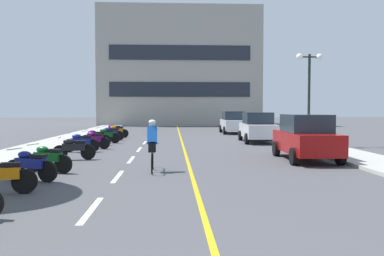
# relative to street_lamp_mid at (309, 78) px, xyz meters

# --- Properties ---
(ground_plane) EXTENTS (140.00, 140.00, 0.00)m
(ground_plane) POSITION_rel_street_lamp_mid_xyz_m (-7.09, 1.62, -3.73)
(ground_plane) COLOR #47474C
(curb_left) EXTENTS (2.40, 72.00, 0.12)m
(curb_left) POSITION_rel_street_lamp_mid_xyz_m (-14.29, 4.62, -3.67)
(curb_left) COLOR #A8A8A3
(curb_left) RESTS_ON ground
(curb_right) EXTENTS (2.40, 72.00, 0.12)m
(curb_right) POSITION_rel_street_lamp_mid_xyz_m (0.11, 4.62, -3.67)
(curb_right) COLOR #A8A8A3
(curb_right) RESTS_ON ground
(lane_dash_1) EXTENTS (0.14, 2.20, 0.01)m
(lane_dash_1) POSITION_rel_street_lamp_mid_xyz_m (-9.09, -13.38, -3.72)
(lane_dash_1) COLOR silver
(lane_dash_1) RESTS_ON ground
(lane_dash_2) EXTENTS (0.14, 2.20, 0.01)m
(lane_dash_2) POSITION_rel_street_lamp_mid_xyz_m (-9.09, -9.38, -3.72)
(lane_dash_2) COLOR silver
(lane_dash_2) RESTS_ON ground
(lane_dash_3) EXTENTS (0.14, 2.20, 0.01)m
(lane_dash_3) POSITION_rel_street_lamp_mid_xyz_m (-9.09, -5.38, -3.72)
(lane_dash_3) COLOR silver
(lane_dash_3) RESTS_ON ground
(lane_dash_4) EXTENTS (0.14, 2.20, 0.01)m
(lane_dash_4) POSITION_rel_street_lamp_mid_xyz_m (-9.09, -1.38, -3.72)
(lane_dash_4) COLOR silver
(lane_dash_4) RESTS_ON ground
(lane_dash_5) EXTENTS (0.14, 2.20, 0.01)m
(lane_dash_5) POSITION_rel_street_lamp_mid_xyz_m (-9.09, 2.62, -3.72)
(lane_dash_5) COLOR silver
(lane_dash_5) RESTS_ON ground
(lane_dash_6) EXTENTS (0.14, 2.20, 0.01)m
(lane_dash_6) POSITION_rel_street_lamp_mid_xyz_m (-9.09, 6.62, -3.72)
(lane_dash_6) COLOR silver
(lane_dash_6) RESTS_ON ground
(lane_dash_7) EXTENTS (0.14, 2.20, 0.01)m
(lane_dash_7) POSITION_rel_street_lamp_mid_xyz_m (-9.09, 10.62, -3.72)
(lane_dash_7) COLOR silver
(lane_dash_7) RESTS_ON ground
(lane_dash_8) EXTENTS (0.14, 2.20, 0.01)m
(lane_dash_8) POSITION_rel_street_lamp_mid_xyz_m (-9.09, 14.62, -3.72)
(lane_dash_8) COLOR silver
(lane_dash_8) RESTS_ON ground
(lane_dash_9) EXTENTS (0.14, 2.20, 0.01)m
(lane_dash_9) POSITION_rel_street_lamp_mid_xyz_m (-9.09, 18.62, -3.72)
(lane_dash_9) COLOR silver
(lane_dash_9) RESTS_ON ground
(lane_dash_10) EXTENTS (0.14, 2.20, 0.01)m
(lane_dash_10) POSITION_rel_street_lamp_mid_xyz_m (-9.09, 22.62, -3.72)
(lane_dash_10) COLOR silver
(lane_dash_10) RESTS_ON ground
(lane_dash_11) EXTENTS (0.14, 2.20, 0.01)m
(lane_dash_11) POSITION_rel_street_lamp_mid_xyz_m (-9.09, 26.62, -3.72)
(lane_dash_11) COLOR silver
(lane_dash_11) RESTS_ON ground
(centre_line_yellow) EXTENTS (0.12, 66.00, 0.01)m
(centre_line_yellow) POSITION_rel_street_lamp_mid_xyz_m (-6.84, 4.62, -3.72)
(centre_line_yellow) COLOR gold
(centre_line_yellow) RESTS_ON ground
(office_building) EXTENTS (19.57, 8.82, 14.25)m
(office_building) POSITION_rel_street_lamp_mid_xyz_m (-6.47, 29.97, 3.40)
(office_building) COLOR #9E998E
(office_building) RESTS_ON ground
(street_lamp_mid) EXTENTS (1.46, 0.36, 4.90)m
(street_lamp_mid) POSITION_rel_street_lamp_mid_xyz_m (0.00, 0.00, 0.00)
(street_lamp_mid) COLOR black
(street_lamp_mid) RESTS_ON curb_right
(parked_car_near) EXTENTS (2.02, 4.25, 1.82)m
(parked_car_near) POSITION_rel_street_lamp_mid_xyz_m (-2.14, -5.88, -2.81)
(parked_car_near) COLOR black
(parked_car_near) RESTS_ON ground
(parked_car_mid) EXTENTS (2.05, 4.26, 1.82)m
(parked_car_mid) POSITION_rel_street_lamp_mid_xyz_m (-2.25, 2.61, -2.81)
(parked_car_mid) COLOR black
(parked_car_mid) RESTS_ON ground
(parked_car_far) EXTENTS (1.96, 4.22, 1.82)m
(parked_car_far) POSITION_rel_street_lamp_mid_xyz_m (-2.43, 11.24, -2.81)
(parked_car_far) COLOR black
(parked_car_far) RESTS_ON ground
(motorcycle_4) EXTENTS (1.63, 0.81, 0.92)m
(motorcycle_4) POSITION_rel_street_lamp_mid_xyz_m (-11.45, -10.03, -3.25)
(motorcycle_4) COLOR black
(motorcycle_4) RESTS_ON ground
(motorcycle_5) EXTENTS (1.64, 0.78, 0.92)m
(motorcycle_5) POSITION_rel_street_lamp_mid_xyz_m (-11.42, -8.56, -3.25)
(motorcycle_5) COLOR black
(motorcycle_5) RESTS_ON ground
(motorcycle_6) EXTENTS (1.70, 0.60, 0.92)m
(motorcycle_6) POSITION_rel_street_lamp_mid_xyz_m (-11.38, -5.34, -3.25)
(motorcycle_6) COLOR black
(motorcycle_6) RESTS_ON ground
(motorcycle_7) EXTENTS (1.70, 0.60, 0.92)m
(motorcycle_7) POSITION_rel_street_lamp_mid_xyz_m (-11.74, -2.45, -3.25)
(motorcycle_7) COLOR black
(motorcycle_7) RESTS_ON ground
(motorcycle_8) EXTENTS (1.64, 0.79, 0.92)m
(motorcycle_8) POSITION_rel_street_lamp_mid_xyz_m (-11.41, -0.93, -3.25)
(motorcycle_8) COLOR black
(motorcycle_8) RESTS_ON ground
(motorcycle_9) EXTENTS (1.70, 0.60, 0.92)m
(motorcycle_9) POSITION_rel_street_lamp_mid_xyz_m (-11.68, 0.89, -3.25)
(motorcycle_9) COLOR black
(motorcycle_9) RESTS_ON ground
(motorcycle_10) EXTENTS (1.66, 0.72, 0.92)m
(motorcycle_10) POSITION_rel_street_lamp_mid_xyz_m (-11.35, 2.48, -3.25)
(motorcycle_10) COLOR black
(motorcycle_10) RESTS_ON ground
(motorcycle_11) EXTENTS (1.67, 0.70, 0.92)m
(motorcycle_11) POSITION_rel_street_lamp_mid_xyz_m (-11.37, 4.68, -3.25)
(motorcycle_11) COLOR black
(motorcycle_11) RESTS_ON ground
(motorcycle_12) EXTENTS (1.70, 0.60, 0.92)m
(motorcycle_12) POSITION_rel_street_lamp_mid_xyz_m (-11.35, 6.72, -3.25)
(motorcycle_12) COLOR black
(motorcycle_12) RESTS_ON ground
(motorcycle_13) EXTENTS (1.68, 0.64, 0.92)m
(motorcycle_13) POSITION_rel_street_lamp_mid_xyz_m (-11.80, 8.56, -3.25)
(motorcycle_13) COLOR black
(motorcycle_13) RESTS_ON ground
(cyclist_rider) EXTENTS (0.42, 1.77, 1.71)m
(cyclist_rider) POSITION_rel_street_lamp_mid_xyz_m (-8.10, -8.40, -2.84)
(cyclist_rider) COLOR black
(cyclist_rider) RESTS_ON ground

